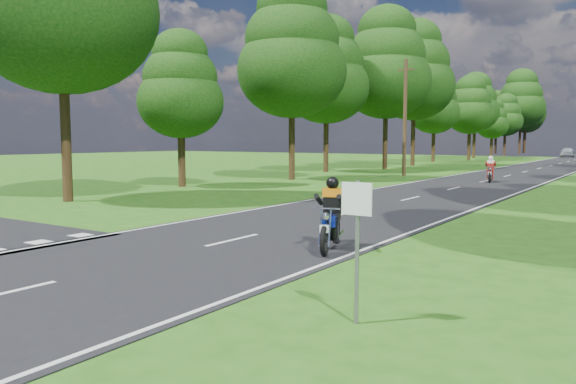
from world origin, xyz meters
The scene contains 8 objects.
ground centered at (0.00, 0.00, 0.00)m, with size 160.00×160.00×0.00m, color #235212.
main_road centered at (0.00, 50.00, 0.01)m, with size 7.00×140.00×0.02m, color black.
road_markings centered at (-0.14, 48.13, 0.02)m, with size 7.40×140.00×0.01m.
telegraph_pole centered at (-6.00, 28.00, 4.07)m, with size 1.20×0.26×8.00m.
road_sign centered at (5.50, -2.01, 1.34)m, with size 0.45×0.07×2.00m.
rider_near_blue centered at (2.62, 2.37, 0.86)m, with size 0.67×2.01×1.67m, color navy, non-canonical shape.
rider_far_red centered at (0.44, 25.53, 0.79)m, with size 0.62×1.86×1.55m, color #AE1B0D, non-canonical shape.
distant_car centered at (-2.43, 80.03, 0.73)m, with size 1.68×4.17×1.42m, color silver.
Camera 1 is at (8.94, -8.85, 2.56)m, focal length 35.00 mm.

